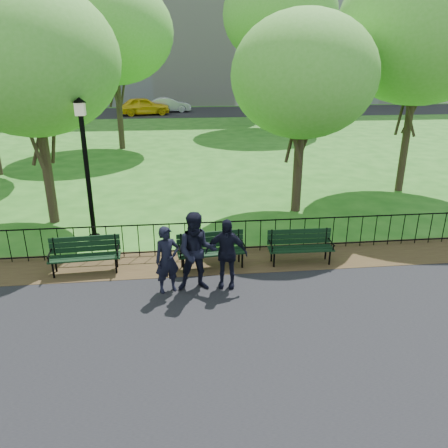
{
  "coord_description": "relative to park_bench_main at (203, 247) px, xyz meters",
  "views": [
    {
      "loc": [
        -0.37,
        -8.57,
        4.85
      ],
      "look_at": [
        0.77,
        1.5,
        1.01
      ],
      "focal_mm": 35.0,
      "sensor_mm": 36.0,
      "label": 1
    }
  ],
  "objects": [
    {
      "name": "ground",
      "position": [
        -0.2,
        -1.13,
        -0.57
      ],
      "size": [
        120.0,
        120.0,
        0.0
      ],
      "primitive_type": "plane",
      "color": "#256019"
    },
    {
      "name": "tree_near_w",
      "position": [
        -4.47,
        3.83,
        4.23
      ],
      "size": [
        4.97,
        4.97,
        6.93
      ],
      "color": "#2D2116",
      "rests_on": "ground"
    },
    {
      "name": "tree_far_c",
      "position": [
        -3.59,
        15.91,
        5.61
      ],
      "size": [
        6.39,
        6.39,
        8.91
      ],
      "color": "#2D2116",
      "rests_on": "ground"
    },
    {
      "name": "sedan_dark",
      "position": [
        11.6,
        32.64,
        0.14
      ],
      "size": [
        5.18,
        3.34,
        1.4
      ],
      "primitive_type": "imported",
      "rotation": [
        0.0,
        0.0,
        1.26
      ],
      "color": "black",
      "rests_on": "far_street"
    },
    {
      "name": "lamppost",
      "position": [
        -2.94,
        2.09,
        1.58
      ],
      "size": [
        0.35,
        0.35,
        3.95
      ],
      "color": "black",
      "rests_on": "ground"
    },
    {
      "name": "tree_near_e",
      "position": [
        3.44,
        4.06,
        3.79
      ],
      "size": [
        4.52,
        4.52,
        6.3
      ],
      "color": "#2D2116",
      "rests_on": "ground"
    },
    {
      "name": "far_street",
      "position": [
        -0.2,
        33.87,
        -0.57
      ],
      "size": [
        70.0,
        9.0,
        0.01
      ],
      "primitive_type": "cube",
      "color": "black",
      "rests_on": "ground"
    },
    {
      "name": "park_bench_left_a",
      "position": [
        -2.82,
        0.17,
        -0.04
      ],
      "size": [
        1.69,
        0.61,
        0.94
      ],
      "rotation": [
        0.0,
        0.0,
        0.06
      ],
      "color": "black",
      "rests_on": "ground"
    },
    {
      "name": "tree_mid_e",
      "position": [
        8.12,
        5.97,
        5.19
      ],
      "size": [
        5.96,
        5.96,
        8.3
      ],
      "color": "#2D2116",
      "rests_on": "ground"
    },
    {
      "name": "asphalt_path",
      "position": [
        -0.2,
        -4.53,
        -0.57
      ],
      "size": [
        60.0,
        9.2,
        0.01
      ],
      "primitive_type": "cube",
      "color": "black",
      "rests_on": "ground"
    },
    {
      "name": "dirt_strip",
      "position": [
        -0.2,
        0.37,
        -0.56
      ],
      "size": [
        60.0,
        1.6,
        0.01
      ],
      "primitive_type": "cube",
      "color": "#312214",
      "rests_on": "ground"
    },
    {
      "name": "person_mid",
      "position": [
        -0.19,
        -1.02,
        0.34
      ],
      "size": [
        0.88,
        0.46,
        1.8
      ],
      "primitive_type": "imported",
      "rotation": [
        0.0,
        0.0,
        0.0
      ],
      "color": "black",
      "rests_on": "asphalt_path"
    },
    {
      "name": "park_bench_right_a",
      "position": [
        2.46,
        0.09,
        -0.05
      ],
      "size": [
        1.63,
        0.54,
        0.92
      ],
      "rotation": [
        0.0,
        0.0,
        -0.02
      ],
      "color": "black",
      "rests_on": "ground"
    },
    {
      "name": "tree_far_e",
      "position": [
        6.98,
        22.89,
        7.11
      ],
      "size": [
        7.94,
        7.94,
        11.06
      ],
      "color": "#2D2116",
      "rests_on": "ground"
    },
    {
      "name": "person_left",
      "position": [
        -0.84,
        -1.04,
        0.19
      ],
      "size": [
        0.64,
        0.53,
        1.51
      ],
      "primitive_type": "imported",
      "rotation": [
        0.0,
        0.0,
        0.35
      ],
      "color": "black",
      "rests_on": "asphalt_path"
    },
    {
      "name": "person_right",
      "position": [
        0.46,
        -0.95,
        0.24
      ],
      "size": [
        1.01,
        0.59,
        1.61
      ],
      "primitive_type": "imported",
      "rotation": [
        0.0,
        0.0,
        -0.23
      ],
      "color": "black",
      "rests_on": "asphalt_path"
    },
    {
      "name": "iron_fence",
      "position": [
        -0.2,
        0.87,
        -0.07
      ],
      "size": [
        24.06,
        0.06,
        1.0
      ],
      "color": "black",
      "rests_on": "ground"
    },
    {
      "name": "taxi",
      "position": [
        -3.26,
        31.82,
        0.24
      ],
      "size": [
        4.96,
        2.71,
        1.6
      ],
      "primitive_type": "imported",
      "rotation": [
        0.0,
        0.0,
        1.75
      ],
      "color": "yellow",
      "rests_on": "far_street"
    },
    {
      "name": "park_bench_main",
      "position": [
        0.0,
        0.0,
        0.0
      ],
      "size": [
        1.71,
        0.68,
        0.95
      ],
      "rotation": [
        0.0,
        0.0,
        0.1
      ],
      "color": "black",
      "rests_on": "ground"
    },
    {
      "name": "sedan_silver",
      "position": [
        -1.02,
        33.9,
        0.13
      ],
      "size": [
        4.27,
        1.72,
        1.38
      ],
      "primitive_type": "imported",
      "rotation": [
        0.0,
        0.0,
        1.63
      ],
      "color": "#B7B9C0",
      "rests_on": "far_street"
    }
  ]
}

